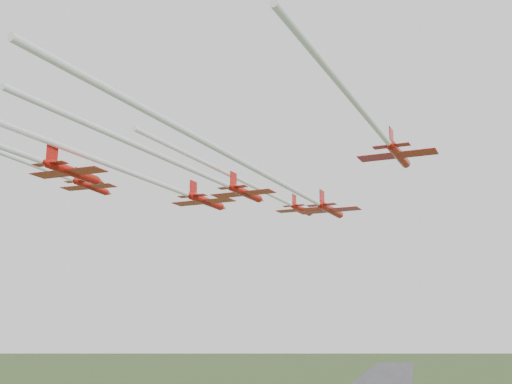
% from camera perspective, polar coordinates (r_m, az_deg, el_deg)
% --- Properties ---
extents(jet_lead, '(13.69, 54.33, 2.47)m').
position_cam_1_polar(jet_lead, '(98.38, 1.26, -0.20)').
color(jet_lead, '#B3120C').
extents(jet_row2_left, '(15.09, 60.01, 2.93)m').
position_cam_1_polar(jet_row2_left, '(86.71, -9.00, 0.91)').
color(jet_row2_left, '#B3120C').
extents(jet_row2_right, '(16.40, 66.09, 2.69)m').
position_cam_1_polar(jet_row2_right, '(76.60, 2.48, 0.67)').
color(jet_row2_right, '#B3120C').
extents(jet_row3_left, '(8.46, 54.06, 2.38)m').
position_cam_1_polar(jet_row3_left, '(82.84, -19.55, 2.43)').
color(jet_row3_left, '#B3120C').
extents(jet_row3_mid, '(12.54, 46.01, 2.51)m').
position_cam_1_polar(jet_row3_mid, '(74.61, -4.39, 1.41)').
color(jet_row3_mid, '#B3120C').
extents(jet_row3_right, '(11.23, 42.96, 2.62)m').
position_cam_1_polar(jet_row3_right, '(66.18, 11.06, 5.12)').
color(jet_row3_right, '#B3120C').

